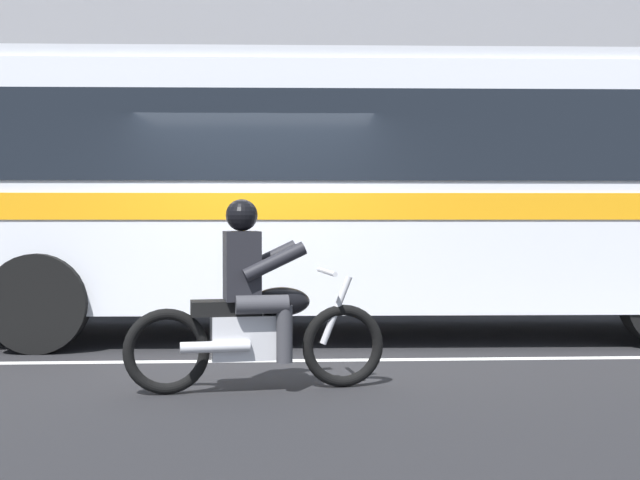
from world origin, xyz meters
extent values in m
plane|color=black|center=(0.00, 0.00, 0.00)|extent=(60.00, 60.00, 0.00)
cube|color=#A39E93|center=(0.00, 5.10, 0.07)|extent=(28.00, 3.80, 0.15)
cube|color=silver|center=(0.00, -0.60, 0.00)|extent=(26.60, 0.14, 0.01)
cube|color=gray|center=(0.00, 7.40, 4.83)|extent=(28.00, 0.80, 9.65)
cube|color=#233347|center=(0.00, 6.96, 3.38)|extent=(25.76, 0.10, 1.40)
cube|color=silver|center=(1.31, 1.20, 1.73)|extent=(11.56, 2.84, 2.70)
cube|color=black|center=(1.31, 1.20, 2.28)|extent=(10.64, 2.86, 0.96)
cube|color=orange|center=(1.31, 1.20, 1.53)|extent=(11.33, 2.86, 0.28)
cube|color=#BABCC3|center=(1.31, 1.20, 3.14)|extent=(11.33, 2.71, 0.16)
cylinder|color=black|center=(-2.25, 0.02, 0.52)|extent=(1.04, 0.30, 1.04)
torus|color=black|center=(0.78, -1.88, 0.34)|extent=(0.70, 0.19, 0.69)
torus|color=black|center=(-0.65, -2.10, 0.34)|extent=(0.70, 0.19, 0.69)
cube|color=silver|center=(0.02, -2.00, 0.44)|extent=(0.68, 0.37, 0.36)
ellipsoid|color=black|center=(0.27, -1.96, 0.72)|extent=(0.52, 0.35, 0.24)
cube|color=black|center=(-0.18, -2.03, 0.69)|extent=(0.59, 0.34, 0.12)
cylinder|color=silver|center=(0.73, -1.89, 0.65)|extent=(0.28, 0.10, 0.58)
cylinder|color=silver|center=(0.65, -1.90, 0.96)|extent=(0.14, 0.64, 0.04)
cylinder|color=silver|center=(-0.25, -2.20, 0.39)|extent=(0.56, 0.17, 0.09)
cube|color=black|center=(-0.05, -2.01, 1.02)|extent=(0.33, 0.40, 0.56)
sphere|color=black|center=(-0.05, -2.01, 1.44)|extent=(0.26, 0.26, 0.26)
cylinder|color=#38383D|center=(0.06, -1.81, 0.72)|extent=(0.44, 0.21, 0.15)
cylinder|color=#38383D|center=(0.24, -1.78, 0.48)|extent=(0.13, 0.13, 0.46)
cylinder|color=#38383D|center=(0.12, -2.17, 0.72)|extent=(0.44, 0.21, 0.15)
cylinder|color=#38383D|center=(0.29, -2.14, 0.48)|extent=(0.13, 0.13, 0.46)
cylinder|color=black|center=(0.16, -1.78, 1.06)|extent=(0.53, 0.19, 0.32)
cylinder|color=black|center=(0.22, -2.17, 1.06)|extent=(0.53, 0.19, 0.32)
camera|label=1|loc=(0.24, -8.82, 1.43)|focal=47.08mm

